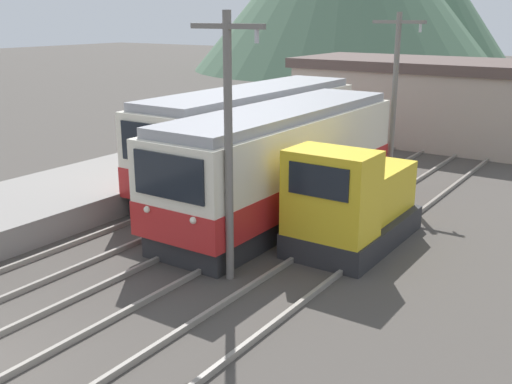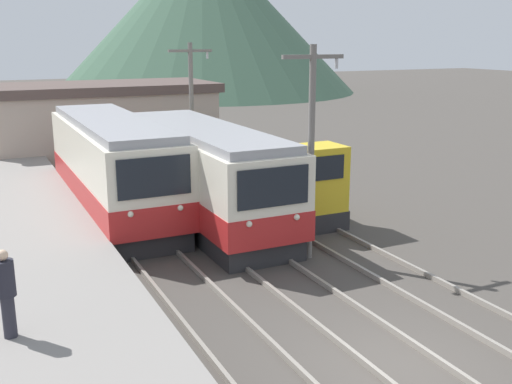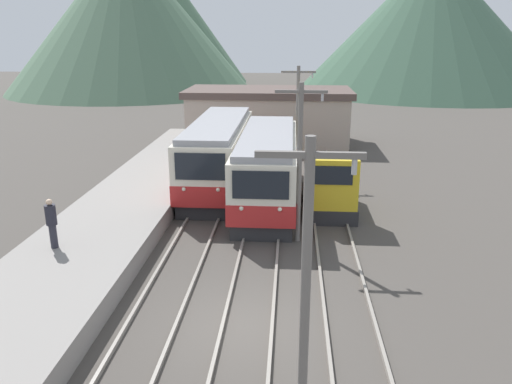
{
  "view_description": "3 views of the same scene",
  "coord_description": "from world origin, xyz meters",
  "views": [
    {
      "loc": [
        9.93,
        -4.6,
        6.33
      ],
      "look_at": [
        0.67,
        9.13,
        1.42
      ],
      "focal_mm": 42.0,
      "sensor_mm": 36.0,
      "label": 1
    },
    {
      "loc": [
        -7.4,
        -8.61,
        6.57
      ],
      "look_at": [
        1.21,
        9.18,
        1.52
      ],
      "focal_mm": 42.0,
      "sensor_mm": 36.0,
      "label": 2
    },
    {
      "loc": [
        1.35,
        -12.7,
        8.16
      ],
      "look_at": [
        -0.15,
        8.29,
        1.49
      ],
      "focal_mm": 35.0,
      "sensor_mm": 36.0,
      "label": 3
    }
  ],
  "objects": [
    {
      "name": "ground_plane",
      "position": [
        0.0,
        0.0,
        0.0
      ],
      "size": [
        200.0,
        200.0,
        0.0
      ],
      "primitive_type": "plane",
      "color": "#47423D"
    },
    {
      "name": "station_building",
      "position": [
        -0.43,
        26.0,
        2.11
      ],
      "size": [
        12.6,
        6.3,
        4.17
      ],
      "color": "#AD9E8E",
      "rests_on": "ground"
    },
    {
      "name": "shunting_locomotive",
      "position": [
        3.2,
        10.19,
        1.21
      ],
      "size": [
        2.4,
        4.63,
        3.0
      ],
      "color": "#28282B",
      "rests_on": "ground"
    },
    {
      "name": "commuter_train_center",
      "position": [
        0.2,
        11.33,
        1.66
      ],
      "size": [
        2.84,
        10.84,
        3.57
      ],
      "color": "#28282B",
      "rests_on": "ground"
    },
    {
      "name": "track_center",
      "position": [
        0.2,
        0.0,
        0.07
      ],
      "size": [
        1.54,
        60.0,
        0.14
      ],
      "color": "gray",
      "rests_on": "ground"
    },
    {
      "name": "track_right",
      "position": [
        3.2,
        0.0,
        0.07
      ],
      "size": [
        1.54,
        60.0,
        0.14
      ],
      "color": "gray",
      "rests_on": "ground"
    },
    {
      "name": "mountain_backdrop",
      "position": [
        -5.09,
        67.28,
        10.18
      ],
      "size": [
        81.06,
        47.37,
        21.24
      ],
      "color": "#517056",
      "rests_on": "ground"
    },
    {
      "name": "track_left",
      "position": [
        -2.6,
        0.0,
        0.07
      ],
      "size": [
        1.54,
        60.0,
        0.14
      ],
      "color": "gray",
      "rests_on": "ground"
    },
    {
      "name": "catenary_mast_mid",
      "position": [
        1.71,
        6.45,
        3.53
      ],
      "size": [
        2.0,
        0.2,
        6.44
      ],
      "color": "slate",
      "rests_on": "ground"
    },
    {
      "name": "person_on_platform",
      "position": [
        -7.08,
        3.3,
        1.82
      ],
      "size": [
        0.38,
        0.38,
        1.84
      ],
      "color": "#282833",
      "rests_on": "platform_left"
    },
    {
      "name": "platform_left",
      "position": [
        -6.25,
        0.0,
        0.41
      ],
      "size": [
        4.5,
        54.0,
        0.81
      ],
      "primitive_type": "cube",
      "color": "gray",
      "rests_on": "ground"
    },
    {
      "name": "catenary_mast_near",
      "position": [
        1.71,
        -3.92,
        3.53
      ],
      "size": [
        2.0,
        0.2,
        6.44
      ],
      "color": "slate",
      "rests_on": "ground"
    },
    {
      "name": "catenary_mast_far",
      "position": [
        1.71,
        16.81,
        3.53
      ],
      "size": [
        2.0,
        0.2,
        6.44
      ],
      "color": "slate",
      "rests_on": "ground"
    },
    {
      "name": "commuter_train_left",
      "position": [
        -2.6,
        13.76,
        1.73
      ],
      "size": [
        2.84,
        11.2,
        3.73
      ],
      "color": "#28282B",
      "rests_on": "ground"
    }
  ]
}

